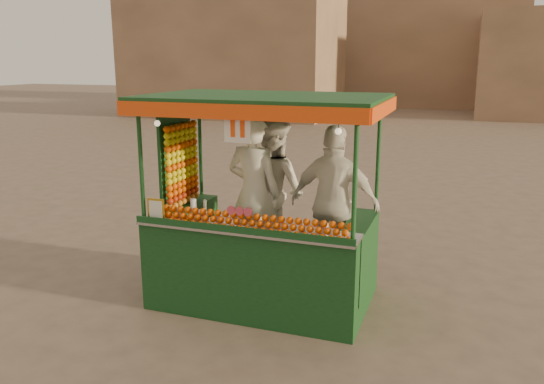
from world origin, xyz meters
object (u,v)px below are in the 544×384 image
(juice_cart, at_px, (256,239))
(vendor_right, at_px, (334,203))
(vendor_left, at_px, (254,193))
(vendor_middle, at_px, (274,191))

(juice_cart, relative_size, vendor_right, 1.47)
(juice_cart, xyz_separation_m, vendor_right, (0.82, 0.38, 0.40))
(vendor_left, height_order, vendor_middle, vendor_left)
(juice_cart, height_order, vendor_right, juice_cart)
(vendor_middle, bearing_deg, juice_cart, 124.70)
(vendor_left, relative_size, vendor_middle, 1.03)
(vendor_middle, bearing_deg, vendor_left, 98.93)
(vendor_middle, distance_m, vendor_right, 0.89)
(juice_cart, bearing_deg, vendor_left, 114.24)
(vendor_middle, xyz_separation_m, vendor_right, (0.84, -0.30, -0.01))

